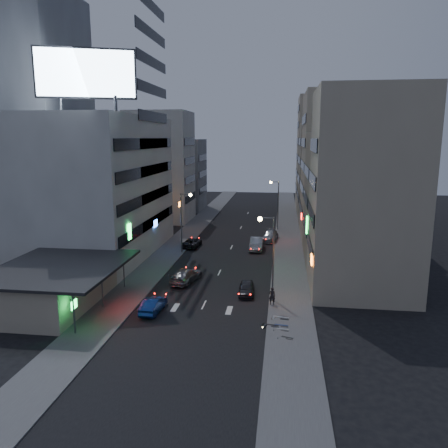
% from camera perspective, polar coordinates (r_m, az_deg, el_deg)
% --- Properties ---
extents(ground, '(180.00, 180.00, 0.00)m').
position_cam_1_polar(ground, '(37.82, -3.76, -12.72)').
color(ground, black).
rests_on(ground, ground).
extents(sidewalk_left, '(4.00, 120.00, 0.12)m').
position_cam_1_polar(sidewalk_left, '(67.35, -5.39, -1.94)').
color(sidewalk_left, '#4C4C4F').
rests_on(sidewalk_left, ground).
extents(sidewalk_right, '(4.00, 120.00, 0.12)m').
position_cam_1_polar(sidewalk_right, '(65.66, 8.36, -2.35)').
color(sidewalk_right, '#4C4C4F').
rests_on(sidewalk_right, ground).
extents(food_court, '(11.00, 13.00, 3.88)m').
position_cam_1_polar(food_court, '(43.60, -21.61, -7.42)').
color(food_court, tan).
rests_on(food_court, ground).
extents(white_building, '(14.00, 24.00, 18.00)m').
position_cam_1_polar(white_building, '(59.30, -16.29, 4.64)').
color(white_building, silver).
rests_on(white_building, ground).
extents(grey_tower, '(10.00, 14.00, 34.00)m').
position_cam_1_polar(grey_tower, '(65.77, -22.94, 11.81)').
color(grey_tower, gray).
rests_on(grey_tower, ground).
extents(shophouse_near, '(10.00, 11.00, 20.00)m').
position_cam_1_polar(shophouse_near, '(45.37, 17.82, 3.94)').
color(shophouse_near, tan).
rests_on(shophouse_near, ground).
extents(shophouse_mid, '(11.00, 12.00, 16.00)m').
position_cam_1_polar(shophouse_mid, '(56.96, 16.23, 3.38)').
color(shophouse_mid, gray).
rests_on(shophouse_mid, ground).
extents(shophouse_far, '(10.00, 14.00, 22.00)m').
position_cam_1_polar(shophouse_far, '(69.44, 14.41, 7.30)').
color(shophouse_far, tan).
rests_on(shophouse_far, ground).
extents(far_left_a, '(11.00, 10.00, 20.00)m').
position_cam_1_polar(far_left_a, '(82.18, -8.28, 7.38)').
color(far_left_a, silver).
rests_on(far_left_a, ground).
extents(far_left_b, '(12.00, 10.00, 15.00)m').
position_cam_1_polar(far_left_b, '(95.01, -6.38, 6.42)').
color(far_left_b, gray).
rests_on(far_left_b, ground).
extents(far_right_a, '(11.00, 12.00, 18.00)m').
position_cam_1_polar(far_right_a, '(84.51, 13.54, 6.61)').
color(far_right_a, gray).
rests_on(far_right_a, ground).
extents(far_right_b, '(12.00, 12.00, 24.00)m').
position_cam_1_polar(far_right_b, '(98.32, 13.11, 8.99)').
color(far_right_b, tan).
rests_on(far_right_b, ground).
extents(billboard, '(9.52, 3.75, 6.20)m').
position_cam_1_polar(billboard, '(48.59, -17.59, 18.21)').
color(billboard, '#595B60').
rests_on(billboard, white_building).
extents(street_lamp_right_near, '(1.60, 0.44, 8.02)m').
position_cam_1_polar(street_lamp_right_near, '(41.09, 5.93, -2.88)').
color(street_lamp_right_near, '#595B60').
rests_on(street_lamp_right_near, sidewalk_right).
extents(street_lamp_left, '(1.60, 0.44, 8.02)m').
position_cam_1_polar(street_lamp_left, '(58.19, -5.24, 1.31)').
color(street_lamp_left, '#595B60').
rests_on(street_lamp_left, sidewalk_left).
extents(street_lamp_right_far, '(1.60, 0.44, 8.02)m').
position_cam_1_polar(street_lamp_right_far, '(74.53, 6.79, 3.46)').
color(street_lamp_right_far, '#595B60').
rests_on(street_lamp_right_far, sidewalk_right).
extents(parked_car_right_near, '(1.69, 3.80, 1.27)m').
position_cam_1_polar(parked_car_right_near, '(43.80, 2.96, -8.40)').
color(parked_car_right_near, '#2A2B30').
rests_on(parked_car_right_near, ground).
extents(parked_car_right_mid, '(1.75, 4.98, 1.64)m').
position_cam_1_polar(parked_car_right_mid, '(60.83, 4.26, -2.61)').
color(parked_car_right_mid, '#A6A8AE').
rests_on(parked_car_right_mid, ground).
extents(parked_car_left, '(2.38, 4.77, 1.30)m').
position_cam_1_polar(parked_car_left, '(62.31, -4.20, -2.44)').
color(parked_car_left, black).
rests_on(parked_car_left, ground).
extents(parked_car_right_far, '(2.64, 5.37, 1.50)m').
position_cam_1_polar(parked_car_right_far, '(66.29, 6.05, -1.55)').
color(parked_car_right_far, gray).
rests_on(parked_car_right_far, ground).
extents(road_car_blue, '(1.60, 4.08, 1.32)m').
position_cam_1_polar(road_car_blue, '(40.11, -9.24, -10.38)').
color(road_car_blue, navy).
rests_on(road_car_blue, ground).
extents(road_car_silver, '(3.09, 5.45, 1.49)m').
position_cam_1_polar(road_car_silver, '(47.50, -5.01, -6.71)').
color(road_car_silver, gray).
rests_on(road_car_silver, ground).
extents(person, '(0.63, 0.43, 1.66)m').
position_cam_1_polar(person, '(41.12, 6.30, -9.32)').
color(person, black).
rests_on(person, sidewalk_right).
extents(scooter_black_a, '(1.00, 1.70, 0.99)m').
position_cam_1_polar(scooter_black_a, '(35.04, 9.15, -13.76)').
color(scooter_black_a, black).
rests_on(scooter_black_a, sidewalk_right).
extents(scooter_silver_a, '(0.86, 1.73, 1.01)m').
position_cam_1_polar(scooter_silver_a, '(36.40, 8.52, -12.73)').
color(scooter_silver_a, '#A1A4A8').
rests_on(scooter_silver_a, sidewalk_right).
extents(scooter_blue, '(0.74, 1.75, 1.04)m').
position_cam_1_polar(scooter_blue, '(37.13, 8.45, -12.21)').
color(scooter_blue, navy).
rests_on(scooter_blue, sidewalk_right).
extents(scooter_black_b, '(0.86, 1.87, 1.10)m').
position_cam_1_polar(scooter_black_b, '(37.02, 7.26, -12.20)').
color(scooter_black_b, black).
rests_on(scooter_black_b, sidewalk_right).
extents(scooter_silver_b, '(1.00, 2.11, 1.24)m').
position_cam_1_polar(scooter_silver_b, '(38.52, 8.54, -11.17)').
color(scooter_silver_b, '#B6B8BE').
rests_on(scooter_silver_b, sidewalk_right).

